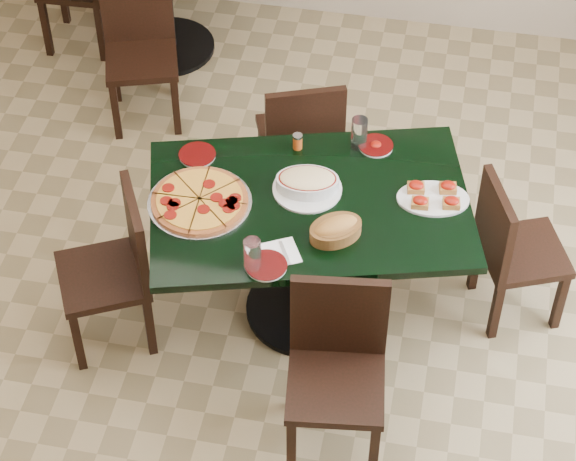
% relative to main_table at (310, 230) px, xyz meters
% --- Properties ---
extents(floor, '(5.50, 5.50, 0.00)m').
position_rel_main_table_xyz_m(floor, '(-0.21, -0.24, -0.57)').
color(floor, '#947E55').
rests_on(floor, ground).
extents(main_table, '(1.62, 1.27, 0.75)m').
position_rel_main_table_xyz_m(main_table, '(0.00, 0.00, 0.00)').
color(main_table, black).
rests_on(main_table, floor).
extents(chair_far, '(0.51, 0.51, 0.85)m').
position_rel_main_table_xyz_m(chair_far, '(-0.17, 0.73, -0.09)').
color(chair_far, black).
rests_on(chair_far, floor).
extents(chair_near, '(0.46, 0.46, 0.88)m').
position_rel_main_table_xyz_m(chair_near, '(0.24, -0.66, -0.08)').
color(chair_near, black).
rests_on(chair_near, floor).
extents(chair_right, '(0.49, 0.49, 0.81)m').
position_rel_main_table_xyz_m(chair_right, '(0.92, 0.19, -0.12)').
color(chair_right, black).
rests_on(chair_right, floor).
extents(chair_left, '(0.53, 0.53, 0.85)m').
position_rel_main_table_xyz_m(chair_left, '(-0.84, -0.29, -0.09)').
color(chair_left, black).
rests_on(chair_left, floor).
extents(back_chair_near, '(0.50, 0.50, 0.85)m').
position_rel_main_table_xyz_m(back_chair_near, '(-1.21, 1.35, -0.09)').
color(back_chair_near, black).
rests_on(back_chair_near, floor).
extents(pepperoni_pizza, '(0.47, 0.47, 0.04)m').
position_rel_main_table_xyz_m(pepperoni_pizza, '(-0.48, -0.11, 0.20)').
color(pepperoni_pizza, silver).
rests_on(pepperoni_pizza, main_table).
extents(lasagna_casserole, '(0.31, 0.31, 0.09)m').
position_rel_main_table_xyz_m(lasagna_casserole, '(-0.03, 0.07, 0.23)').
color(lasagna_casserole, silver).
rests_on(lasagna_casserole, main_table).
extents(bread_basket, '(0.29, 0.28, 0.10)m').
position_rel_main_table_xyz_m(bread_basket, '(0.15, -0.19, 0.22)').
color(bread_basket, brown).
rests_on(bread_basket, main_table).
extents(bruschetta_platter, '(0.36, 0.27, 0.05)m').
position_rel_main_table_xyz_m(bruschetta_platter, '(0.54, 0.11, 0.21)').
color(bruschetta_platter, silver).
rests_on(bruschetta_platter, main_table).
extents(side_plate_near, '(0.18, 0.18, 0.02)m').
position_rel_main_table_xyz_m(side_plate_near, '(-0.11, -0.42, 0.19)').
color(side_plate_near, silver).
rests_on(side_plate_near, main_table).
extents(side_plate_far_r, '(0.16, 0.16, 0.03)m').
position_rel_main_table_xyz_m(side_plate_far_r, '(0.24, 0.42, 0.19)').
color(side_plate_far_r, silver).
rests_on(side_plate_far_r, main_table).
extents(side_plate_far_l, '(0.17, 0.17, 0.02)m').
position_rel_main_table_xyz_m(side_plate_far_l, '(-0.57, 0.20, 0.19)').
color(side_plate_far_l, silver).
rests_on(side_plate_far_l, main_table).
extents(napkin_setting, '(0.21, 0.21, 0.01)m').
position_rel_main_table_xyz_m(napkin_setting, '(-0.07, -0.34, 0.18)').
color(napkin_setting, white).
rests_on(napkin_setting, main_table).
extents(water_glass_a, '(0.08, 0.08, 0.16)m').
position_rel_main_table_xyz_m(water_glass_a, '(0.16, 0.41, 0.26)').
color(water_glass_a, white).
rests_on(water_glass_a, main_table).
extents(water_glass_b, '(0.07, 0.07, 0.16)m').
position_rel_main_table_xyz_m(water_glass_b, '(-0.17, -0.44, 0.26)').
color(water_glass_b, white).
rests_on(water_glass_b, main_table).
extents(pepper_shaker, '(0.05, 0.05, 0.08)m').
position_rel_main_table_xyz_m(pepper_shaker, '(-0.12, 0.34, 0.22)').
color(pepper_shaker, '#A83D12').
rests_on(pepper_shaker, main_table).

